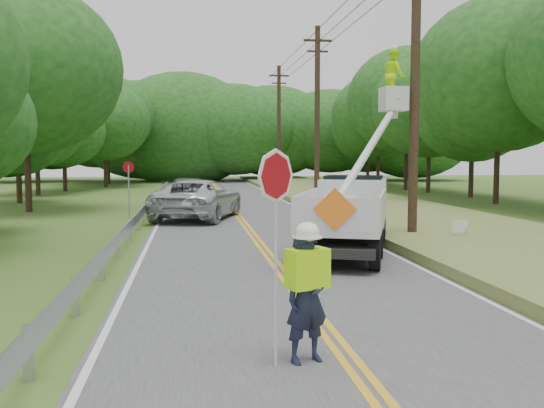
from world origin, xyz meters
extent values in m
plane|color=#436224|center=(0.00, 0.00, 0.00)|extent=(140.00, 140.00, 0.00)
cube|color=#454547|center=(0.00, 14.00, 0.01)|extent=(7.20, 96.00, 0.02)
cube|color=gold|center=(-0.10, 14.00, 0.02)|extent=(0.12, 96.00, 0.00)
cube|color=gold|center=(0.10, 14.00, 0.02)|extent=(0.12, 96.00, 0.00)
cube|color=silver|center=(-3.45, 14.00, 0.02)|extent=(0.12, 96.00, 0.00)
cube|color=silver|center=(3.45, 14.00, 0.02)|extent=(0.12, 96.00, 0.00)
cube|color=#A4A9AD|center=(-4.10, -2.00, 0.35)|extent=(0.12, 0.14, 0.70)
cube|color=#A4A9AD|center=(-4.10, 1.00, 0.35)|extent=(0.12, 0.14, 0.70)
cube|color=#A4A9AD|center=(-4.10, 4.00, 0.35)|extent=(0.12, 0.14, 0.70)
cube|color=#A4A9AD|center=(-4.10, 7.00, 0.35)|extent=(0.12, 0.14, 0.70)
cube|color=#A4A9AD|center=(-4.10, 10.00, 0.35)|extent=(0.12, 0.14, 0.70)
cube|color=#A4A9AD|center=(-4.10, 13.00, 0.35)|extent=(0.12, 0.14, 0.70)
cube|color=#A4A9AD|center=(-4.10, 16.00, 0.35)|extent=(0.12, 0.14, 0.70)
cube|color=#A4A9AD|center=(-4.10, 19.00, 0.35)|extent=(0.12, 0.14, 0.70)
cube|color=#A4A9AD|center=(-4.10, 22.00, 0.35)|extent=(0.12, 0.14, 0.70)
cube|color=#A4A9AD|center=(-4.10, 25.00, 0.35)|extent=(0.12, 0.14, 0.70)
cube|color=#A4A9AD|center=(-4.10, 28.00, 0.35)|extent=(0.12, 0.14, 0.70)
cube|color=#A4A9AD|center=(-4.10, 31.00, 0.35)|extent=(0.12, 0.14, 0.70)
cube|color=#A4A9AD|center=(-4.10, 34.00, 0.35)|extent=(0.12, 0.14, 0.70)
cube|color=#A4A9AD|center=(-4.10, 37.00, 0.35)|extent=(0.12, 0.14, 0.70)
cube|color=#A4A9AD|center=(-4.00, 15.00, 0.60)|extent=(0.05, 48.00, 0.34)
cylinder|color=black|center=(5.00, 9.00, 5.00)|extent=(0.30, 0.30, 10.00)
cylinder|color=black|center=(5.00, 24.00, 5.00)|extent=(0.30, 0.30, 10.00)
cube|color=black|center=(5.00, 24.00, 9.20)|extent=(1.60, 0.12, 0.12)
cube|color=black|center=(5.00, 24.00, 8.60)|extent=(1.20, 0.10, 0.10)
cylinder|color=black|center=(5.00, 39.00, 5.00)|extent=(0.30, 0.30, 10.00)
cube|color=black|center=(5.00, 39.00, 9.20)|extent=(1.60, 0.12, 0.12)
cube|color=black|center=(5.00, 39.00, 8.60)|extent=(1.20, 0.10, 0.10)
cylinder|color=black|center=(4.30, 17.50, 9.10)|extent=(0.03, 43.00, 0.03)
cylinder|color=black|center=(5.00, 17.50, 9.10)|extent=(0.03, 43.00, 0.03)
cylinder|color=black|center=(5.70, 17.50, 9.10)|extent=(0.03, 43.00, 0.03)
cube|color=olive|center=(7.10, 14.00, 0.15)|extent=(7.00, 96.00, 0.30)
cylinder|color=#332319|center=(-10.03, 21.07, 2.01)|extent=(0.32, 0.32, 4.02)
ellipsoid|color=#174A17|center=(-10.03, 21.07, 6.92)|extent=(9.38, 9.38, 8.25)
cylinder|color=#332319|center=(-12.05, 26.86, 1.21)|extent=(0.32, 0.32, 2.41)
ellipsoid|color=#174A17|center=(-12.05, 26.86, 4.15)|extent=(5.63, 5.63, 4.95)
cylinder|color=#332319|center=(-12.66, 33.65, 1.40)|extent=(0.32, 0.32, 2.80)
ellipsoid|color=#174A17|center=(-12.66, 33.65, 4.83)|extent=(6.54, 6.54, 5.75)
cylinder|color=#332319|center=(-11.78, 38.28, 1.36)|extent=(0.32, 0.32, 2.72)
ellipsoid|color=#174A17|center=(-11.78, 38.28, 4.68)|extent=(6.34, 6.34, 5.58)
cylinder|color=#332319|center=(-9.49, 43.74, 1.66)|extent=(0.32, 0.32, 3.32)
ellipsoid|color=#174A17|center=(-9.49, 43.74, 5.71)|extent=(7.74, 7.74, 6.81)
cylinder|color=#332319|center=(-10.04, 49.77, 1.89)|extent=(0.32, 0.32, 3.78)
ellipsoid|color=#174A17|center=(-10.04, 49.77, 6.51)|extent=(8.82, 8.82, 7.76)
cylinder|color=#332319|center=(15.18, 22.61, 2.12)|extent=(0.32, 0.32, 4.24)
ellipsoid|color=#174A17|center=(15.18, 22.61, 7.30)|extent=(9.89, 9.89, 8.71)
cylinder|color=#332319|center=(16.24, 27.92, 1.66)|extent=(0.32, 0.32, 3.33)
ellipsoid|color=#174A17|center=(16.24, 27.92, 5.73)|extent=(7.77, 7.77, 6.83)
cylinder|color=#332319|center=(15.37, 33.01, 1.86)|extent=(0.32, 0.32, 3.72)
ellipsoid|color=#174A17|center=(15.37, 33.01, 6.40)|extent=(8.67, 8.67, 7.63)
cylinder|color=#332319|center=(15.00, 36.72, 2.07)|extent=(0.32, 0.32, 4.14)
ellipsoid|color=#174A17|center=(15.00, 36.72, 7.13)|extent=(9.66, 9.66, 8.50)
cylinder|color=#332319|center=(14.79, 43.32, 1.85)|extent=(0.32, 0.32, 3.70)
ellipsoid|color=#174A17|center=(14.79, 43.32, 6.37)|extent=(8.63, 8.63, 7.59)
cylinder|color=#332319|center=(15.11, 47.61, 1.51)|extent=(0.32, 0.32, 3.03)
ellipsoid|color=#174A17|center=(15.11, 47.61, 5.22)|extent=(7.07, 7.07, 6.22)
ellipsoid|color=#174A17|center=(-21.00, 55.26, 5.50)|extent=(13.38, 10.04, 10.04)
ellipsoid|color=#174A17|center=(-17.04, 57.94, 5.50)|extent=(11.42, 8.57, 8.57)
ellipsoid|color=#174A17|center=(-12.14, 57.28, 5.50)|extent=(10.89, 8.16, 8.16)
ellipsoid|color=#174A17|center=(-7.32, 56.41, 5.50)|extent=(14.09, 10.57, 10.57)
ellipsoid|color=#174A17|center=(-2.99, 56.15, 5.50)|extent=(16.58, 12.43, 12.43)
ellipsoid|color=#174A17|center=(2.46, 54.40, 5.50)|extent=(12.92, 9.69, 9.69)
ellipsoid|color=#174A17|center=(7.06, 57.79, 5.50)|extent=(13.70, 10.27, 10.27)
ellipsoid|color=#174A17|center=(13.51, 56.98, 5.50)|extent=(12.56, 9.42, 9.42)
ellipsoid|color=#174A17|center=(17.44, 56.09, 5.50)|extent=(12.41, 9.31, 9.31)
ellipsoid|color=#174A17|center=(22.13, 54.07, 5.50)|extent=(14.10, 10.58, 10.58)
imported|color=#191E33|center=(-0.58, -1.83, 0.89)|extent=(0.74, 0.61, 1.74)
cube|color=#A4E70B|center=(-0.58, -1.83, 1.29)|extent=(0.61, 0.49, 0.53)
ellipsoid|color=white|center=(-0.58, -1.83, 1.77)|extent=(0.32, 0.32, 0.26)
cylinder|color=#B7B7B7|center=(-1.02, -1.94, 1.24)|extent=(0.04, 0.04, 2.44)
cylinder|color=maroon|center=(-1.02, -1.94, 2.51)|extent=(0.53, 0.50, 0.70)
cylinder|color=black|center=(0.56, 4.79, 0.45)|extent=(0.54, 0.90, 0.86)
cylinder|color=black|center=(2.24, 4.18, 0.45)|extent=(0.54, 0.90, 0.86)
cylinder|color=black|center=(1.17, 6.47, 0.45)|extent=(0.54, 0.90, 0.86)
cylinder|color=black|center=(2.85, 5.86, 0.45)|extent=(0.54, 0.90, 0.86)
cylinder|color=black|center=(1.93, 8.56, 0.45)|extent=(0.54, 0.90, 0.86)
cylinder|color=black|center=(3.61, 7.95, 0.45)|extent=(0.54, 0.90, 0.86)
cube|color=black|center=(2.10, 6.41, 0.51)|extent=(3.71, 6.01, 0.22)
cube|color=silver|center=(1.89, 5.83, 0.96)|extent=(3.33, 4.56, 0.20)
cube|color=silver|center=(0.94, 6.17, 1.40)|extent=(1.45, 3.88, 0.80)
cube|color=silver|center=(2.83, 5.48, 1.40)|extent=(1.45, 3.88, 0.80)
cube|color=silver|center=(1.19, 3.91, 1.40)|extent=(1.95, 0.75, 0.80)
cube|color=silver|center=(2.92, 8.68, 1.22)|extent=(2.47, 2.28, 1.61)
cube|color=black|center=(2.98, 8.84, 1.80)|extent=(2.07, 1.70, 0.67)
cube|color=silver|center=(1.55, 4.90, 1.40)|extent=(1.03, 1.03, 0.71)
cube|color=silver|center=(4.30, 9.00, 4.55)|extent=(0.76, 0.76, 0.76)
imported|color=#A4E70B|center=(4.30, 9.00, 5.31)|extent=(0.62, 0.80, 1.65)
cube|color=orange|center=(1.17, 3.85, 1.54)|extent=(0.96, 0.38, 1.01)
imported|color=silver|center=(-1.81, 16.66, 0.88)|extent=(4.48, 6.73, 1.72)
imported|color=#3F4147|center=(-2.19, 23.36, 0.79)|extent=(3.08, 5.60, 1.54)
cylinder|color=#A4A9AD|center=(-4.84, 17.37, 1.18)|extent=(0.06, 0.06, 2.36)
cylinder|color=maroon|center=(-4.84, 17.37, 2.26)|extent=(0.49, 0.27, 0.54)
cube|color=white|center=(6.08, 7.84, 0.60)|extent=(0.54, 0.14, 0.38)
cylinder|color=#A4A9AD|center=(5.87, 7.84, 0.27)|extent=(0.02, 0.02, 0.55)
cylinder|color=#A4A9AD|center=(6.30, 7.84, 0.27)|extent=(0.02, 0.02, 0.55)
camera|label=1|loc=(-2.08, -9.50, 2.78)|focal=39.50mm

